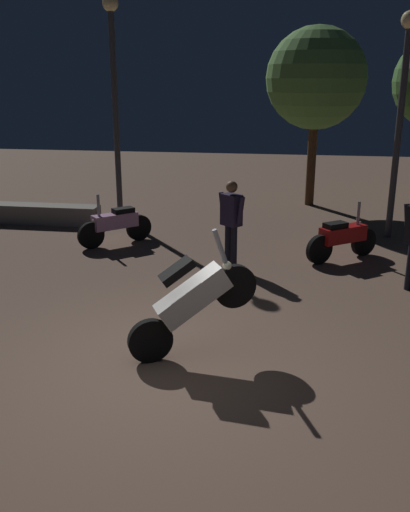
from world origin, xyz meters
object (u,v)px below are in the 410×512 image
streetlamp_near (114,83)px  motorcycle_white_foreground (192,300)px  streetlamp_far (402,98)px  motorcycle_red_parked_right (342,238)px  motorcycle_pink_parked_left (115,224)px  person_rider_beside (231,216)px

streetlamp_near → motorcycle_white_foreground: bearing=-66.0°
motorcycle_white_foreground → streetlamp_far: (3.33, 6.07, 2.22)m
motorcycle_red_parked_right → streetlamp_far: size_ratio=0.30×
motorcycle_red_parked_right → motorcycle_pink_parked_left: bearing=139.2°
person_rider_beside → streetlamp_near: (-3.08, 3.11, 2.29)m
motorcycle_white_foreground → streetlamp_far: 7.27m
motorcycle_red_parked_right → streetlamp_far: 3.32m
streetlamp_far → streetlamp_near: bearing=174.2°
motorcycle_white_foreground → person_rider_beside: size_ratio=1.02×
person_rider_beside → streetlamp_far: 4.54m
motorcycle_pink_parked_left → streetlamp_far: size_ratio=0.28×
motorcycle_white_foreground → streetlamp_far: streetlamp_far is taller
motorcycle_white_foreground → motorcycle_pink_parked_left: 5.22m
motorcycle_pink_parked_left → person_rider_beside: (2.54, -1.01, 0.51)m
person_rider_beside → streetlamp_far: bearing=-12.0°
motorcycle_red_parked_right → streetlamp_far: bearing=20.8°
motorcycle_red_parked_right → person_rider_beside: 2.24m
streetlamp_far → person_rider_beside: bearing=-142.5°
motorcycle_pink_parked_left → motorcycle_red_parked_right: bearing=132.9°
motorcycle_red_parked_right → motorcycle_white_foreground: bearing=-153.6°
motorcycle_red_parked_right → person_rider_beside: bearing=161.3°
motorcycle_white_foreground → person_rider_beside: motorcycle_white_foreground is taller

